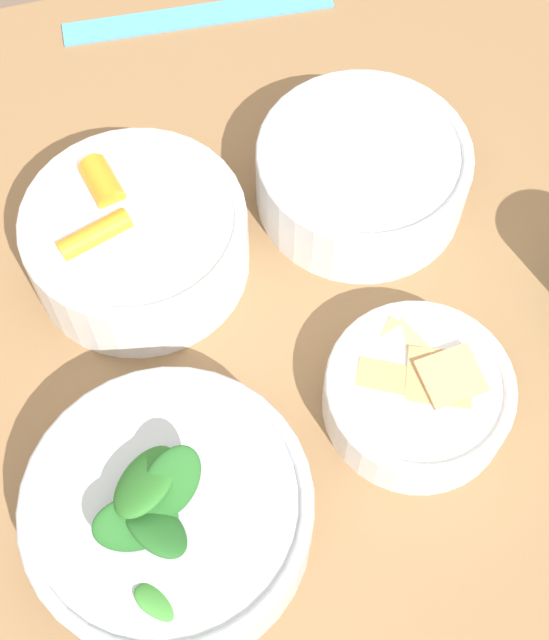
{
  "coord_description": "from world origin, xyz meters",
  "views": [
    {
      "loc": [
        0.02,
        -0.34,
        1.4
      ],
      "look_at": [
        0.11,
        -0.04,
        0.81
      ],
      "focal_mm": 50.0,
      "sensor_mm": 36.0,
      "label": 1
    }
  ],
  "objects_px": {
    "bowl_carrots": "(137,238)",
    "bowl_beans_hotdog": "(361,175)",
    "ruler": "(199,16)",
    "bowl_cookies": "(417,393)",
    "bowl_greens": "(172,512)"
  },
  "relations": [
    {
      "from": "bowl_beans_hotdog",
      "to": "ruler",
      "type": "bearing_deg",
      "value": 108.05
    },
    {
      "from": "bowl_carrots",
      "to": "bowl_greens",
      "type": "height_order",
      "value": "bowl_greens"
    },
    {
      "from": "bowl_beans_hotdog",
      "to": "bowl_greens",
      "type": "bearing_deg",
      "value": -132.39
    },
    {
      "from": "bowl_carrots",
      "to": "bowl_cookies",
      "type": "bearing_deg",
      "value": -47.05
    },
    {
      "from": "bowl_greens",
      "to": "bowl_beans_hotdog",
      "type": "xyz_separation_m",
      "value": [
        0.21,
        0.23,
        -0.0
      ]
    },
    {
      "from": "bowl_carrots",
      "to": "bowl_cookies",
      "type": "height_order",
      "value": "bowl_carrots"
    },
    {
      "from": "bowl_carrots",
      "to": "bowl_cookies",
      "type": "relative_size",
      "value": 1.27
    },
    {
      "from": "bowl_cookies",
      "to": "ruler",
      "type": "xyz_separation_m",
      "value": [
        -0.06,
        0.44,
        -0.02
      ]
    },
    {
      "from": "bowl_carrots",
      "to": "ruler",
      "type": "height_order",
      "value": "bowl_carrots"
    },
    {
      "from": "bowl_greens",
      "to": "bowl_carrots",
      "type": "bearing_deg",
      "value": 84.03
    },
    {
      "from": "bowl_beans_hotdog",
      "to": "bowl_cookies",
      "type": "height_order",
      "value": "bowl_beans_hotdog"
    },
    {
      "from": "bowl_carrots",
      "to": "bowl_beans_hotdog",
      "type": "distance_m",
      "value": 0.19
    },
    {
      "from": "bowl_greens",
      "to": "bowl_beans_hotdog",
      "type": "distance_m",
      "value": 0.32
    },
    {
      "from": "bowl_greens",
      "to": "bowl_cookies",
      "type": "distance_m",
      "value": 0.2
    },
    {
      "from": "bowl_beans_hotdog",
      "to": "ruler",
      "type": "distance_m",
      "value": 0.26
    }
  ]
}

